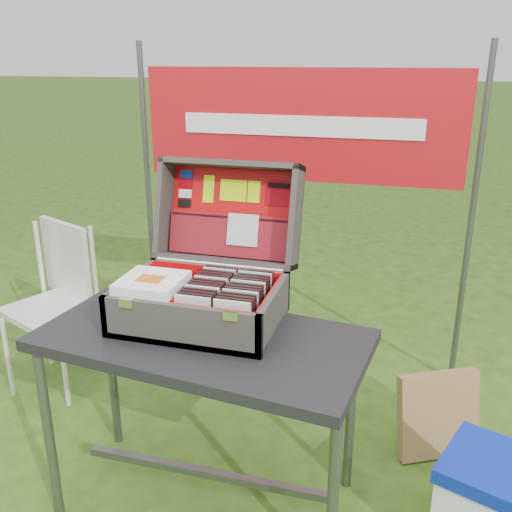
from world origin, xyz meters
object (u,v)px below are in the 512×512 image
(chair, at_px, (50,311))
(cardboard_box, at_px, (438,415))
(suitcase, at_px, (205,249))
(table, at_px, (205,421))

(chair, bearing_deg, cardboard_box, 23.36)
(chair, distance_m, cardboard_box, 1.91)
(chair, height_order, cardboard_box, chair)
(suitcase, xyz_separation_m, cardboard_box, (0.89, 0.39, -0.79))
(table, bearing_deg, chair, 158.37)
(table, bearing_deg, cardboard_box, 39.09)
(table, xyz_separation_m, suitcase, (-0.04, 0.15, 0.62))
(chair, relative_size, cardboard_box, 2.24)
(table, distance_m, chair, 1.19)
(table, xyz_separation_m, cardboard_box, (0.85, 0.54, -0.17))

